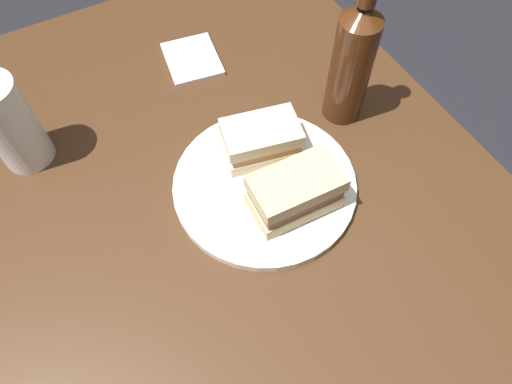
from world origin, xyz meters
name	(u,v)px	position (x,y,z in m)	size (l,w,h in m)	color
ground_plane	(251,343)	(0.00, 0.00, 0.00)	(6.00, 6.00, 0.00)	black
dining_table	(250,301)	(0.00, 0.00, 0.36)	(1.14, 0.77, 0.73)	#422816
plate	(265,185)	(-0.04, 0.05, 0.73)	(0.27, 0.27, 0.01)	silver
sandwich_half_left	(295,192)	(0.02, 0.07, 0.77)	(0.08, 0.13, 0.07)	#CCB284
sandwich_half_right	(261,140)	(-0.09, 0.07, 0.77)	(0.09, 0.12, 0.06)	beige
potato_wedge_front	(277,144)	(-0.08, 0.10, 0.75)	(0.04, 0.02, 0.02)	#B77F33
potato_wedge_middle	(272,152)	(-0.07, 0.08, 0.75)	(0.05, 0.02, 0.02)	gold
potato_wedge_back	(286,169)	(-0.04, 0.09, 0.75)	(0.05, 0.02, 0.02)	#B77F33
pint_glass	(12,129)	(-0.26, -0.24, 0.79)	(0.08, 0.08, 0.15)	white
cider_bottle	(352,61)	(-0.10, 0.23, 0.84)	(0.06, 0.06, 0.27)	#47230F
napkin	(192,59)	(-0.33, 0.07, 0.73)	(0.11, 0.09, 0.01)	white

